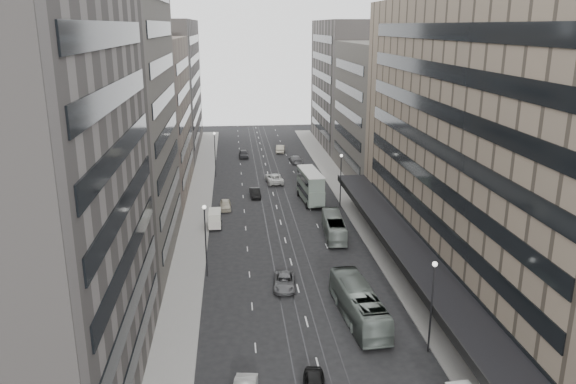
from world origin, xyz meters
name	(u,v)px	position (x,y,z in m)	size (l,w,h in m)	color
ground	(308,327)	(0.00, 0.00, 0.00)	(220.00, 220.00, 0.00)	black
sidewalk_right	(351,201)	(12.00, 37.50, 0.07)	(4.00, 125.00, 0.15)	gray
sidewalk_left	(198,206)	(-12.00, 37.50, 0.07)	(4.00, 125.00, 0.15)	gray
department_store	(507,146)	(21.45, 8.00, 14.95)	(19.20, 60.00, 30.00)	#766756
building_right_mid	(389,112)	(21.50, 52.00, 12.00)	(15.00, 28.00, 24.00)	#524D47
building_right_far	(354,84)	(21.50, 82.00, 14.00)	(15.00, 32.00, 28.00)	slate
building_left_a	(11,207)	(-21.50, -8.00, 15.00)	(15.00, 28.00, 30.00)	slate
building_left_b	(98,116)	(-21.50, 19.00, 17.00)	(15.00, 26.00, 34.00)	#524D47
building_left_c	(138,118)	(-21.50, 46.00, 12.50)	(15.00, 28.00, 25.00)	#796D5E
building_left_d	(161,87)	(-21.50, 79.00, 14.00)	(15.00, 38.00, 28.00)	slate
lamp_right_near	(432,296)	(9.70, -5.00, 5.20)	(0.44, 0.44, 8.32)	#262628
lamp_right_far	(341,174)	(9.70, 35.00, 5.20)	(0.44, 0.44, 8.32)	#262628
lamp_left_near	(205,232)	(-9.70, 12.00, 5.20)	(0.44, 0.44, 8.32)	#262628
lamp_left_far	(215,149)	(-9.70, 55.00, 5.20)	(0.44, 0.44, 8.32)	#262628
bus_near	(359,304)	(4.92, 0.91, 1.64)	(2.76, 11.79, 3.28)	slate
bus_far	(334,226)	(6.52, 22.80, 1.39)	(2.33, 9.98, 2.78)	gray
double_decker	(310,185)	(5.51, 38.07, 2.71)	(3.44, 9.35, 5.01)	slate
panel_van	(215,218)	(-9.20, 27.88, 1.29)	(1.84, 3.72, 2.34)	beige
sedan_2	(284,282)	(-1.40, 8.31, 0.67)	(2.23, 4.83, 1.34)	#5D5D60
sedan_4	(225,205)	(-7.80, 35.65, 0.72)	(1.70, 4.22, 1.44)	#B6AD97
sedan_5	(255,193)	(-3.04, 41.53, 0.71)	(1.51, 4.33, 1.43)	black
sedan_6	(274,178)	(0.71, 49.94, 0.83)	(2.76, 6.00, 1.67)	silver
sedan_7	(296,159)	(6.19, 64.55, 0.76)	(2.12, 5.21, 1.51)	slate
sedan_8	(244,154)	(-4.21, 70.14, 0.81)	(1.91, 4.75, 1.62)	#262628
sedan_9	(280,149)	(3.99, 74.72, 0.83)	(1.75, 5.01, 1.65)	#ABA48E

